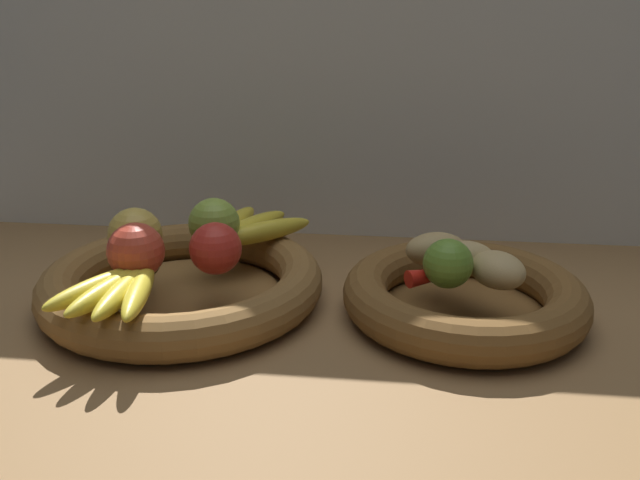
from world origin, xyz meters
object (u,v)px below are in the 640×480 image
(banana_bunch_front, at_px, (119,288))
(potato_small, at_px, (497,270))
(fruit_bowl_right, at_px, (464,296))
(apple_red_right, at_px, (216,248))
(apple_golden_left, at_px, (135,234))
(apple_red_front, at_px, (136,251))
(fruit_bowl_left, at_px, (183,283))
(banana_bunch_back, at_px, (247,228))
(potato_large, at_px, (467,258))
(apple_green_back, at_px, (214,224))
(lime_near, at_px, (448,264))
(potato_oblong, at_px, (436,249))
(chili_pepper, at_px, (447,273))

(banana_bunch_front, height_order, potato_small, potato_small)
(fruit_bowl_right, distance_m, banana_bunch_front, 0.43)
(apple_red_right, height_order, banana_bunch_front, apple_red_right)
(apple_golden_left, xyz_separation_m, apple_red_front, (0.02, -0.06, -0.00))
(fruit_bowl_left, relative_size, apple_red_right, 5.67)
(fruit_bowl_right, relative_size, banana_bunch_front, 1.91)
(banana_bunch_back, relative_size, potato_large, 2.48)
(fruit_bowl_right, relative_size, apple_red_right, 4.68)
(fruit_bowl_left, relative_size, apple_green_back, 5.26)
(apple_golden_left, height_order, lime_near, apple_golden_left)
(fruit_bowl_right, relative_size, lime_near, 5.16)
(fruit_bowl_right, xyz_separation_m, banana_bunch_back, (-0.31, 0.11, 0.05))
(apple_red_right, xyz_separation_m, banana_bunch_front, (-0.09, -0.09, -0.02))
(fruit_bowl_left, bearing_deg, banana_bunch_back, 57.73)
(apple_golden_left, xyz_separation_m, lime_near, (0.41, -0.04, -0.01))
(apple_red_right, height_order, potato_small, apple_red_right)
(apple_green_back, bearing_deg, potato_large, -9.89)
(banana_bunch_front, height_order, potato_oblong, potato_oblong)
(fruit_bowl_left, xyz_separation_m, potato_small, (0.41, -0.03, 0.05))
(fruit_bowl_right, distance_m, apple_red_front, 0.43)
(apple_golden_left, distance_m, chili_pepper, 0.42)
(fruit_bowl_right, bearing_deg, apple_red_right, -174.56)
(apple_golden_left, relative_size, potato_large, 1.02)
(fruit_bowl_left, height_order, banana_bunch_front, banana_bunch_front)
(fruit_bowl_left, bearing_deg, lime_near, -6.63)
(apple_red_front, distance_m, apple_red_right, 0.10)
(apple_green_back, bearing_deg, lime_near, -17.57)
(fruit_bowl_left, bearing_deg, apple_red_right, -27.87)
(fruit_bowl_left, distance_m, potato_oblong, 0.35)
(apple_green_back, height_order, potato_large, apple_green_back)
(fruit_bowl_left, xyz_separation_m, potato_large, (0.38, -0.00, 0.05))
(apple_green_back, bearing_deg, banana_bunch_back, 51.90)
(apple_red_front, relative_size, lime_near, 1.17)
(banana_bunch_back, distance_m, potato_oblong, 0.28)
(apple_golden_left, relative_size, apple_green_back, 1.00)
(potato_large, distance_m, chili_pepper, 0.04)
(apple_golden_left, distance_m, potato_oblong, 0.40)
(fruit_bowl_left, distance_m, apple_golden_left, 0.09)
(apple_golden_left, distance_m, banana_bunch_back, 0.17)
(apple_red_front, xyz_separation_m, apple_green_back, (0.07, 0.12, 0.00))
(lime_near, bearing_deg, potato_oblong, 98.65)
(apple_green_back, height_order, potato_oblong, apple_green_back)
(banana_bunch_front, bearing_deg, apple_green_back, 69.88)
(apple_red_right, xyz_separation_m, lime_near, (0.29, -0.01, -0.00))
(fruit_bowl_right, bearing_deg, potato_small, -45.00)
(fruit_bowl_right, relative_size, chili_pepper, 2.84)
(potato_oblong, xyz_separation_m, potato_large, (0.04, -0.03, 0.00))
(potato_large, bearing_deg, apple_golden_left, 179.55)
(apple_red_right, distance_m, potato_small, 0.36)
(fruit_bowl_right, bearing_deg, banana_bunch_front, -163.77)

